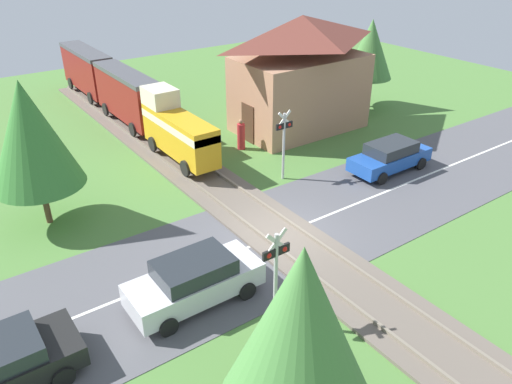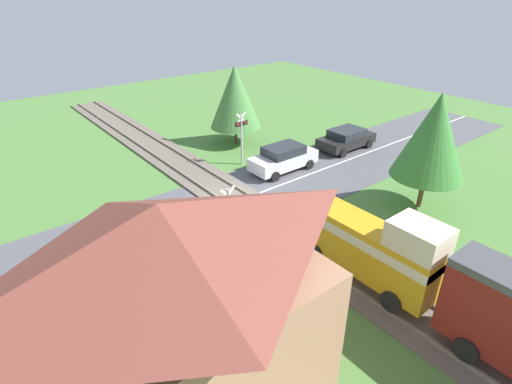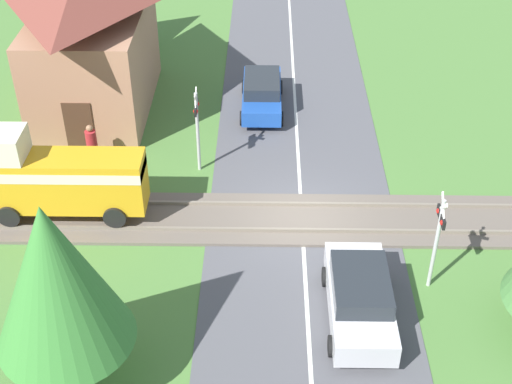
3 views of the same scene
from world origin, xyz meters
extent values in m
plane|color=#4C7A38|center=(0.00, 0.00, 0.00)|extent=(60.00, 60.00, 0.00)
cube|color=#515156|center=(0.00, 0.00, 0.01)|extent=(48.00, 6.40, 0.02)
cube|color=silver|center=(0.00, 0.00, 0.02)|extent=(48.00, 0.12, 0.00)
cube|color=#665B51|center=(0.00, 0.00, 0.06)|extent=(2.80, 48.00, 0.12)
cube|color=slate|center=(-0.72, 0.00, 0.18)|extent=(0.10, 48.00, 0.12)
cube|color=slate|center=(0.72, 0.00, 0.18)|extent=(0.10, 48.00, 0.12)
cube|color=gold|center=(0.00, 7.96, 1.57)|extent=(1.35, 5.47, 1.90)
cube|color=beige|center=(0.00, 7.96, 2.09)|extent=(1.37, 5.47, 0.36)
cube|color=beige|center=(0.00, 9.82, 2.97)|extent=(1.35, 1.75, 0.90)
cylinder|color=black|center=(-0.72, 6.20, 0.62)|extent=(0.14, 0.76, 0.76)
cylinder|color=black|center=(0.72, 6.20, 0.62)|extent=(0.14, 0.76, 0.76)
cylinder|color=black|center=(-0.72, 9.71, 0.62)|extent=(0.14, 0.76, 0.76)
cylinder|color=black|center=(0.72, 9.71, 0.62)|extent=(0.14, 0.76, 0.76)
cube|color=maroon|center=(0.00, 14.30, 1.82)|extent=(1.35, 6.41, 2.40)
cube|color=#47474C|center=(0.00, 14.30, 3.14)|extent=(1.41, 6.41, 0.24)
cylinder|color=black|center=(-0.72, 12.24, 0.62)|extent=(0.14, 0.76, 0.76)
cylinder|color=black|center=(0.72, 12.24, 0.62)|extent=(0.14, 0.76, 0.76)
cylinder|color=black|center=(-0.72, 16.35, 0.62)|extent=(0.14, 0.76, 0.76)
cylinder|color=black|center=(0.72, 16.35, 0.62)|extent=(0.14, 0.76, 0.76)
cube|color=maroon|center=(0.00, 21.10, 1.82)|extent=(1.35, 6.41, 2.40)
cube|color=#47474C|center=(0.00, 21.10, 3.14)|extent=(1.41, 6.41, 0.24)
cylinder|color=black|center=(-0.72, 19.05, 0.62)|extent=(0.14, 0.76, 0.76)
cylinder|color=black|center=(0.72, 19.05, 0.62)|extent=(0.14, 0.76, 0.76)
cylinder|color=black|center=(-0.72, 23.15, 0.62)|extent=(0.14, 0.76, 0.76)
cylinder|color=black|center=(0.72, 23.15, 0.62)|extent=(0.14, 0.76, 0.76)
cube|color=silver|center=(-4.48, -1.44, 0.67)|extent=(4.25, 1.71, 0.75)
cube|color=#23282D|center=(-4.48, -1.44, 1.31)|extent=(2.34, 1.58, 0.52)
cylinder|color=black|center=(-3.10, -0.58, 0.30)|extent=(0.60, 0.18, 0.60)
cylinder|color=black|center=(-3.10, -2.30, 0.30)|extent=(0.60, 0.18, 0.60)
cylinder|color=black|center=(-5.86, -0.58, 0.30)|extent=(0.60, 0.18, 0.60)
cylinder|color=black|center=(-5.86, -2.30, 0.30)|extent=(0.60, 0.18, 0.60)
cube|color=#1E4CA8|center=(7.79, 1.44, 0.62)|extent=(4.26, 1.61, 0.63)
cube|color=#23282D|center=(7.79, 1.44, 1.19)|extent=(2.34, 1.48, 0.52)
cylinder|color=black|center=(6.41, 0.64, 0.30)|extent=(0.60, 0.18, 0.60)
cylinder|color=black|center=(6.41, 2.24, 0.30)|extent=(0.60, 0.18, 0.60)
cylinder|color=black|center=(9.18, 0.64, 0.30)|extent=(0.60, 0.18, 0.60)
cylinder|color=black|center=(9.18, 2.24, 0.30)|extent=(0.60, 0.18, 0.60)
cylinder|color=black|center=(-8.88, -0.52, 0.30)|extent=(0.60, 0.18, 0.60)
cylinder|color=black|center=(-8.88, -2.36, 0.30)|extent=(0.60, 0.18, 0.60)
cylinder|color=#B7B7B7|center=(-3.09, -3.74, 1.61)|extent=(0.12, 0.12, 3.22)
cube|color=black|center=(-3.09, -3.74, 2.64)|extent=(0.90, 0.08, 0.28)
sphere|color=red|center=(-3.36, -3.74, 2.64)|extent=(0.18, 0.18, 0.18)
sphere|color=red|center=(-2.82, -3.74, 2.64)|extent=(0.18, 0.18, 0.18)
cube|color=silver|center=(-3.09, -3.74, 2.97)|extent=(0.72, 0.04, 0.72)
cube|color=silver|center=(-3.09, -3.74, 2.97)|extent=(0.72, 0.04, 0.72)
cylinder|color=#B7B7B7|center=(3.09, 3.74, 1.61)|extent=(0.12, 0.12, 3.22)
cube|color=black|center=(3.09, 3.74, 2.64)|extent=(0.90, 0.08, 0.28)
sphere|color=red|center=(3.36, 3.74, 2.64)|extent=(0.18, 0.18, 0.18)
sphere|color=red|center=(2.82, 3.74, 2.64)|extent=(0.18, 0.18, 0.18)
cube|color=silver|center=(3.09, 3.74, 2.97)|extent=(0.72, 0.04, 0.72)
cube|color=silver|center=(3.09, 3.74, 2.97)|extent=(0.72, 0.04, 0.72)
cube|color=#AD7A5B|center=(7.88, 8.41, 2.10)|extent=(7.08, 4.35, 4.19)
pyramid|color=brown|center=(7.88, 8.41, 5.61)|extent=(7.65, 4.70, 1.42)
cube|color=#472D1E|center=(4.32, 8.41, 1.05)|extent=(0.06, 1.10, 2.10)
cylinder|color=#B2282D|center=(3.46, 7.78, 0.70)|extent=(0.41, 0.41, 1.40)
sphere|color=#936B4C|center=(3.46, 7.78, 1.52)|extent=(0.26, 0.26, 0.26)
cylinder|color=brown|center=(13.92, 8.91, 0.96)|extent=(0.24, 0.24, 1.91)
cone|color=#477F3D|center=(13.92, 8.91, 3.70)|extent=(2.98, 2.98, 3.57)
cylinder|color=brown|center=(-6.93, 6.13, 0.85)|extent=(0.24, 0.24, 1.70)
cone|color=#387A33|center=(-6.93, 6.13, 3.75)|extent=(3.41, 3.41, 4.10)
cone|color=#477F3D|center=(-4.98, -6.97, 3.32)|extent=(3.47, 3.47, 4.17)
camera|label=1|loc=(-10.06, -12.59, 10.60)|focal=35.00mm
camera|label=2|loc=(10.53, 14.81, 10.06)|focal=28.00mm
camera|label=3|loc=(-19.07, 1.26, 15.05)|focal=50.00mm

